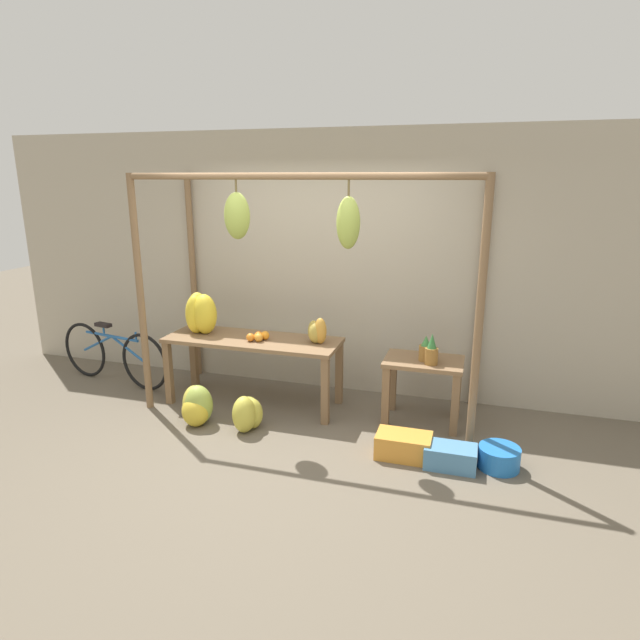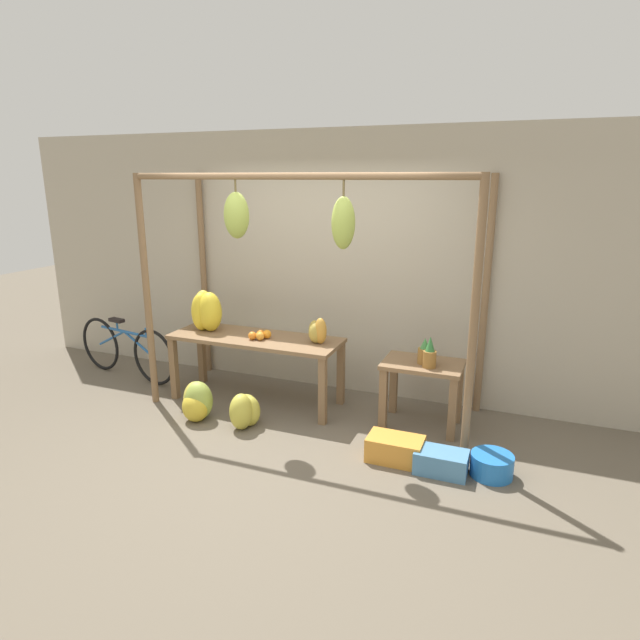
{
  "view_description": "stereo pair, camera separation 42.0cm",
  "coord_description": "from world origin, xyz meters",
  "px_view_note": "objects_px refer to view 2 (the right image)",
  "views": [
    {
      "loc": [
        1.57,
        -3.89,
        2.32
      ],
      "look_at": [
        0.12,
        0.92,
        0.96
      ],
      "focal_mm": 30.0,
      "sensor_mm": 36.0,
      "label": 1
    },
    {
      "loc": [
        1.97,
        -3.75,
        2.32
      ],
      "look_at": [
        0.12,
        0.92,
        0.96
      ],
      "focal_mm": 30.0,
      "sensor_mm": 36.0,
      "label": 2
    }
  ],
  "objects_px": {
    "orange_pile": "(260,335)",
    "banana_pile_ground_right": "(245,411)",
    "banana_pile_ground_left": "(197,402)",
    "parked_bicycle": "(126,349)",
    "pineapple_cluster": "(427,354)",
    "blue_bucket": "(492,465)",
    "fruit_crate_purple": "(441,462)",
    "fruit_crate_white": "(395,449)",
    "papaya_pile": "(317,332)",
    "banana_pile_on_table": "(206,311)"
  },
  "relations": [
    {
      "from": "banana_pile_ground_left",
      "to": "blue_bucket",
      "type": "height_order",
      "value": "banana_pile_ground_left"
    },
    {
      "from": "fruit_crate_white",
      "to": "papaya_pile",
      "type": "relative_size",
      "value": 1.75
    },
    {
      "from": "fruit_crate_white",
      "to": "banana_pile_on_table",
      "type": "bearing_deg",
      "value": 162.94
    },
    {
      "from": "banana_pile_on_table",
      "to": "fruit_crate_white",
      "type": "bearing_deg",
      "value": -17.06
    },
    {
      "from": "blue_bucket",
      "to": "fruit_crate_purple",
      "type": "xyz_separation_m",
      "value": [
        -0.38,
        -0.1,
        0.0
      ]
    },
    {
      "from": "pineapple_cluster",
      "to": "fruit_crate_white",
      "type": "bearing_deg",
      "value": -99.42
    },
    {
      "from": "pineapple_cluster",
      "to": "parked_bicycle",
      "type": "xyz_separation_m",
      "value": [
        -3.56,
        0.07,
        -0.41
      ]
    },
    {
      "from": "orange_pile",
      "to": "banana_pile_ground_right",
      "type": "relative_size",
      "value": 0.57
    },
    {
      "from": "fruit_crate_purple",
      "to": "orange_pile",
      "type": "bearing_deg",
      "value": 160.9
    },
    {
      "from": "blue_bucket",
      "to": "fruit_crate_white",
      "type": "bearing_deg",
      "value": -176.44
    },
    {
      "from": "fruit_crate_white",
      "to": "blue_bucket",
      "type": "xyz_separation_m",
      "value": [
        0.78,
        0.05,
        -0.01
      ]
    },
    {
      "from": "banana_pile_ground_left",
      "to": "parked_bicycle",
      "type": "xyz_separation_m",
      "value": [
        -1.44,
        0.68,
        0.17
      ]
    },
    {
      "from": "banana_pile_ground_right",
      "to": "fruit_crate_white",
      "type": "xyz_separation_m",
      "value": [
        1.49,
        -0.09,
        -0.06
      ]
    },
    {
      "from": "orange_pile",
      "to": "fruit_crate_purple",
      "type": "bearing_deg",
      "value": -19.1
    },
    {
      "from": "parked_bicycle",
      "to": "banana_pile_ground_right",
      "type": "bearing_deg",
      "value": -18.23
    },
    {
      "from": "fruit_crate_white",
      "to": "fruit_crate_purple",
      "type": "relative_size",
      "value": 1.11
    },
    {
      "from": "banana_pile_on_table",
      "to": "fruit_crate_white",
      "type": "distance_m",
      "value": 2.51
    },
    {
      "from": "pineapple_cluster",
      "to": "blue_bucket",
      "type": "height_order",
      "value": "pineapple_cluster"
    },
    {
      "from": "orange_pile",
      "to": "fruit_crate_white",
      "type": "relative_size",
      "value": 0.44
    },
    {
      "from": "banana_pile_ground_left",
      "to": "parked_bicycle",
      "type": "height_order",
      "value": "parked_bicycle"
    },
    {
      "from": "fruit_crate_purple",
      "to": "banana_pile_ground_left",
      "type": "bearing_deg",
      "value": 177.27
    },
    {
      "from": "pineapple_cluster",
      "to": "banana_pile_ground_right",
      "type": "bearing_deg",
      "value": -160.27
    },
    {
      "from": "banana_pile_on_table",
      "to": "papaya_pile",
      "type": "height_order",
      "value": "banana_pile_on_table"
    },
    {
      "from": "pineapple_cluster",
      "to": "banana_pile_ground_right",
      "type": "distance_m",
      "value": 1.8
    },
    {
      "from": "banana_pile_ground_left",
      "to": "papaya_pile",
      "type": "height_order",
      "value": "papaya_pile"
    },
    {
      "from": "pineapple_cluster",
      "to": "orange_pile",
      "type": "bearing_deg",
      "value": -178.77
    },
    {
      "from": "blue_bucket",
      "to": "parked_bicycle",
      "type": "xyz_separation_m",
      "value": [
        -4.22,
        0.69,
        0.25
      ]
    },
    {
      "from": "banana_pile_on_table",
      "to": "banana_pile_ground_right",
      "type": "bearing_deg",
      "value": -37.57
    },
    {
      "from": "papaya_pile",
      "to": "fruit_crate_white",
      "type": "bearing_deg",
      "value": -35.72
    },
    {
      "from": "blue_bucket",
      "to": "fruit_crate_purple",
      "type": "height_order",
      "value": "fruit_crate_purple"
    },
    {
      "from": "banana_pile_on_table",
      "to": "fruit_crate_purple",
      "type": "bearing_deg",
      "value": -15.77
    },
    {
      "from": "banana_pile_ground_left",
      "to": "fruit_crate_purple",
      "type": "bearing_deg",
      "value": -2.73
    },
    {
      "from": "pineapple_cluster",
      "to": "parked_bicycle",
      "type": "relative_size",
      "value": 0.18
    },
    {
      "from": "pineapple_cluster",
      "to": "banana_pile_ground_right",
      "type": "relative_size",
      "value": 0.81
    },
    {
      "from": "orange_pile",
      "to": "blue_bucket",
      "type": "distance_m",
      "value": 2.52
    },
    {
      "from": "banana_pile_on_table",
      "to": "pineapple_cluster",
      "type": "relative_size",
      "value": 1.47
    },
    {
      "from": "orange_pile",
      "to": "fruit_crate_white",
      "type": "bearing_deg",
      "value": -21.66
    },
    {
      "from": "banana_pile_ground_right",
      "to": "fruit_crate_white",
      "type": "relative_size",
      "value": 0.78
    },
    {
      "from": "banana_pile_ground_right",
      "to": "fruit_crate_purple",
      "type": "height_order",
      "value": "banana_pile_ground_right"
    },
    {
      "from": "banana_pile_ground_right",
      "to": "blue_bucket",
      "type": "height_order",
      "value": "banana_pile_ground_right"
    },
    {
      "from": "blue_bucket",
      "to": "pineapple_cluster",
      "type": "bearing_deg",
      "value": 137.14
    },
    {
      "from": "parked_bicycle",
      "to": "pineapple_cluster",
      "type": "bearing_deg",
      "value": -1.18
    },
    {
      "from": "orange_pile",
      "to": "fruit_crate_white",
      "type": "height_order",
      "value": "orange_pile"
    },
    {
      "from": "blue_bucket",
      "to": "parked_bicycle",
      "type": "relative_size",
      "value": 0.21
    },
    {
      "from": "orange_pile",
      "to": "banana_pile_ground_right",
      "type": "height_order",
      "value": "orange_pile"
    },
    {
      "from": "orange_pile",
      "to": "blue_bucket",
      "type": "relative_size",
      "value": 0.61
    },
    {
      "from": "banana_pile_ground_left",
      "to": "banana_pile_ground_right",
      "type": "height_order",
      "value": "banana_pile_ground_left"
    },
    {
      "from": "parked_bicycle",
      "to": "fruit_crate_purple",
      "type": "xyz_separation_m",
      "value": [
        3.84,
        -0.79,
        -0.25
      ]
    },
    {
      "from": "pineapple_cluster",
      "to": "parked_bicycle",
      "type": "bearing_deg",
      "value": 178.82
    },
    {
      "from": "pineapple_cluster",
      "to": "fruit_crate_purple",
      "type": "distance_m",
      "value": 1.02
    }
  ]
}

